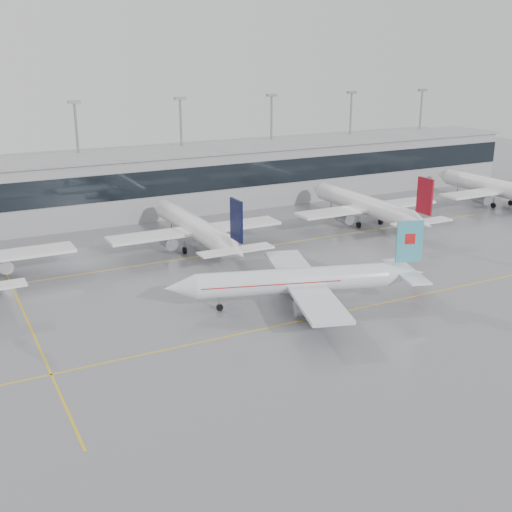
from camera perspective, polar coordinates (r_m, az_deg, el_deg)
ground at (r=79.73m, az=3.99°, el=-5.76°), size 320.00×320.00×0.00m
taxi_line_main at (r=79.73m, az=3.99°, el=-5.76°), size 120.00×0.25×0.01m
taxi_line_north at (r=104.83m, az=-4.53°, el=0.06°), size 120.00×0.25×0.01m
taxi_line_cross at (r=83.90m, az=-19.60°, el=-5.58°), size 0.25×60.00×0.01m
terminal at (r=132.55m, az=-10.06°, el=6.27°), size 180.00×15.00×12.00m
terminal_glass at (r=125.20m, az=-9.03°, el=6.36°), size 180.00×0.20×5.00m
terminal_roof at (r=131.49m, az=-10.20°, el=8.92°), size 182.00×16.00×0.40m
light_masts at (r=137.01m, az=-11.00°, el=9.71°), size 156.40×1.00×22.60m
air_canada_jet at (r=83.31m, az=4.12°, el=-2.21°), size 34.08×27.40×10.72m
parked_jet_c at (r=107.06m, az=-5.36°, el=2.48°), size 29.64×36.96×11.72m
parked_jet_d at (r=124.01m, az=9.82°, el=4.42°), size 29.64×36.96×11.72m
parked_jet_e at (r=147.47m, az=20.82°, el=5.63°), size 29.64×36.96×11.72m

